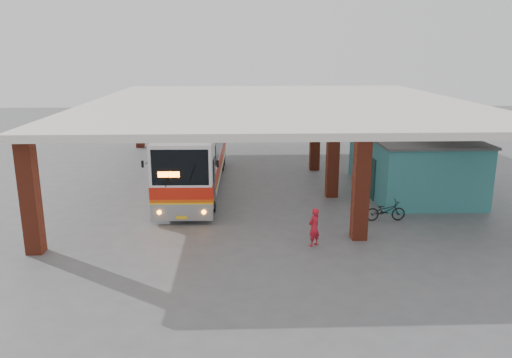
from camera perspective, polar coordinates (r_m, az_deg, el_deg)
The scene contains 8 objects.
ground at distance 23.14m, azimuth 2.60°, elevation -4.17°, with size 90.00×90.00×0.00m, color #515154.
brick_columns at distance 27.54m, azimuth 4.78°, elevation 3.53°, with size 20.10×21.60×4.35m.
canopy_roof at distance 28.58m, azimuth 2.65°, elevation 8.68°, with size 21.00×23.00×0.30m, color silver.
shop_building at distance 28.09m, azimuth 17.38°, elevation 1.85°, with size 5.20×8.20×3.11m.
coach_bus at distance 27.68m, azimuth -6.91°, elevation 2.90°, with size 2.99×13.03×3.78m.
motorcycle at distance 23.01m, azimuth 14.56°, elevation -3.51°, with size 0.63×1.80×0.94m, color black.
pedestrian at distance 19.53m, azimuth 6.65°, elevation -5.49°, with size 0.56×0.37×1.53m, color red.
red_chair at distance 29.65m, azimuth 11.48°, elevation 0.42°, with size 0.45×0.45×0.71m.
Camera 1 is at (-1.85, -21.84, 7.44)m, focal length 35.00 mm.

